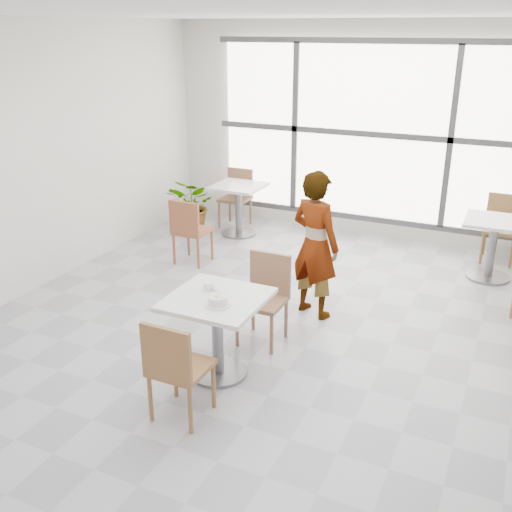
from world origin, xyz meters
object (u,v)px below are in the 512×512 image
at_px(bg_chair_right_far, 501,223).
at_px(chair_far, 266,292).
at_px(chair_near, 175,365).
at_px(bg_table_right, 493,241).
at_px(bg_table_left, 239,203).
at_px(main_table, 217,321).
at_px(person, 315,245).
at_px(bg_chair_left_near, 189,228).
at_px(plant_left, 194,205).
at_px(coffee_cup, 209,287).
at_px(oatmeal_bowl, 218,300).
at_px(bg_chair_left_far, 237,193).

bearing_deg(bg_chair_right_far, chair_far, -120.81).
bearing_deg(chair_far, bg_chair_right_far, 59.19).
distance_m(chair_near, bg_table_right, 4.47).
bearing_deg(bg_table_left, bg_table_right, -2.69).
xyz_separation_m(main_table, person, (0.36, 1.47, 0.26)).
height_order(person, bg_chair_left_near, person).
distance_m(bg_table_right, plant_left, 4.18).
bearing_deg(chair_near, bg_table_right, -116.15).
distance_m(person, bg_table_left, 2.75).
bearing_deg(coffee_cup, bg_table_right, 56.27).
relative_size(main_table, chair_near, 0.92).
xyz_separation_m(chair_near, coffee_cup, (-0.16, 0.82, 0.28)).
bearing_deg(coffee_cup, bg_chair_left_near, 125.26).
bearing_deg(chair_far, main_table, -98.67).
bearing_deg(oatmeal_bowl, main_table, 122.99).
relative_size(chair_near, bg_table_right, 1.16).
relative_size(main_table, bg_chair_left_far, 0.92).
relative_size(chair_near, bg_table_left, 1.16).
height_order(person, plant_left, person).
height_order(chair_near, bg_chair_left_far, same).
bearing_deg(oatmeal_bowl, bg_chair_left_near, 126.15).
relative_size(bg_chair_right_far, plant_left, 1.06).
xyz_separation_m(main_table, bg_table_right, (2.00, 3.29, -0.04)).
bearing_deg(bg_table_left, coffee_cup, -67.51).
height_order(chair_far, coffee_cup, chair_far).
distance_m(chair_near, bg_chair_right_far, 5.14).
bearing_deg(bg_table_left, chair_far, -58.65).
bearing_deg(bg_table_left, plant_left, -165.25).
relative_size(oatmeal_bowl, bg_chair_left_far, 0.24).
bearing_deg(bg_chair_left_near, main_table, 126.33).
xyz_separation_m(chair_near, plant_left, (-2.21, 4.00, -0.09)).
bearing_deg(bg_table_right, bg_chair_left_near, -161.91).
distance_m(chair_near, person, 2.24).
distance_m(main_table, bg_table_left, 3.77).
bearing_deg(bg_chair_left_far, oatmeal_bowl, -65.36).
distance_m(coffee_cup, person, 1.46).
distance_m(oatmeal_bowl, bg_table_left, 3.94).
distance_m(main_table, chair_near, 0.72).
xyz_separation_m(person, bg_table_right, (1.63, 1.81, -0.30)).
bearing_deg(bg_chair_right_far, oatmeal_bowl, -115.43).
bearing_deg(bg_chair_left_far, coffee_cup, -66.76).
bearing_deg(plant_left, chair_near, -61.06).
bearing_deg(chair_near, bg_chair_left_far, -68.84).
relative_size(person, plant_left, 1.92).
xyz_separation_m(bg_chair_left_near, plant_left, (-0.62, 1.15, -0.09)).
bearing_deg(chair_far, coffee_cup, -110.44).
distance_m(chair_far, bg_chair_right_far, 3.76).
height_order(chair_far, plant_left, chair_far).
xyz_separation_m(chair_near, bg_chair_right_far, (2.02, 4.72, 0.00)).
xyz_separation_m(oatmeal_bowl, bg_table_left, (-1.60, 3.58, -0.31)).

